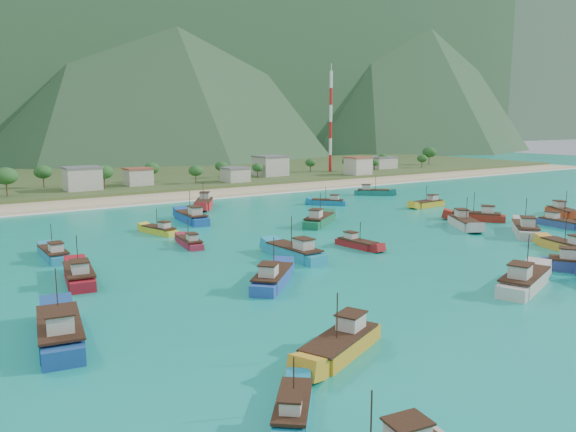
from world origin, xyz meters
TOP-DOWN VIEW (x-y plane):
  - ground at (0.00, 0.00)m, footprint 600.00×600.00m
  - beach at (0.00, 79.00)m, footprint 400.00×18.00m
  - land at (0.00, 140.00)m, footprint 400.00×110.00m
  - surf_line at (0.00, 69.50)m, footprint 400.00×2.50m
  - village at (10.46, 102.19)m, footprint 209.99×28.47m
  - vegetation at (3.29, 103.04)m, footprint 277.47×25.23m
  - radio_tower at (77.06, 108.00)m, footprint 1.20×1.20m
  - boat_0 at (3.30, 19.57)m, footprint 11.94×9.94m
  - boat_1 at (-6.11, 55.58)m, footprint 9.66×12.33m
  - boat_2 at (-3.02, -32.60)m, footprint 13.23×7.65m
  - boat_3 at (43.50, -10.67)m, footprint 3.82×10.19m
  - boat_4 at (57.64, -3.32)m, footprint 8.32×10.97m
  - boat_6 at (42.52, 24.34)m, footprint 10.27×3.54m
  - boat_8 at (29.82, -11.56)m, footprint 12.20×11.04m
  - boat_9 at (-50.09, 19.47)m, footprint 3.02×10.08m
  - boat_10 at (47.07, 50.08)m, footprint 10.13×9.13m
  - boat_11 at (23.42, 41.68)m, footprint 8.17×8.68m
  - boat_13 at (-18.15, -2.03)m, footprint 3.99×12.19m
  - boat_14 at (-36.18, -35.17)m, footprint 11.61×7.44m
  - boat_16 at (-46.44, -41.96)m, footprint 7.08×7.70m
  - boat_18 at (-4.46, -1.46)m, footprint 3.26×8.73m
  - boat_19 at (35.63, 3.87)m, footprint 9.27×11.33m
  - boat_20 at (22.80, -24.05)m, footprint 5.86×10.77m
  - boat_21 at (26.42, 0.13)m, footprint 9.18×11.67m
  - boat_22 at (-28.38, 29.64)m, footprint 4.79×9.16m
  - boat_25 at (-28.19, 16.00)m, footprint 3.65×8.92m
  - boat_26 at (-17.68, 37.82)m, footprint 4.61×12.66m
  - boat_27 at (-57.36, -17.47)m, footprint 6.07×13.62m
  - boat_29 at (-29.20, -12.49)m, footprint 10.64×10.33m
  - boat_30 at (-50.18, 3.60)m, footprint 5.18×11.83m

SIDE VIEW (x-z plane):
  - ground at x=0.00m, z-range 0.00..0.00m
  - beach at x=0.00m, z-range -0.60..0.60m
  - land at x=0.00m, z-range -1.20..1.20m
  - surf_line at x=0.00m, z-range -0.04..0.04m
  - boat_16 at x=-46.44m, z-range -1.91..2.87m
  - boat_18 at x=-4.46m, z-range -2.00..3.05m
  - boat_25 at x=-28.19m, z-range -2.02..3.10m
  - boat_22 at x=-28.38m, z-range -2.05..3.15m
  - boat_11 at x=23.42m, z-range -2.12..3.32m
  - boat_3 at x=43.50m, z-range -2.27..3.62m
  - boat_9 at x=-50.09m, z-range -2.29..3.66m
  - boat_6 at x=42.52m, z-range -2.30..3.68m
  - boat_20 at x=22.80m, z-range -2.33..3.77m
  - boat_10 at x=47.07m, z-range -2.38..3.86m
  - boat_4 at x=57.64m, z-range -2.44..3.98m
  - boat_14 at x=-36.18m, z-range -2.50..4.12m
  - boat_19 at x=35.63m, z-range -2.54..4.21m
  - boat_30 at x=-50.18m, z-range -2.54..4.22m
  - boat_29 at x=-29.20m, z-range -2.55..4.22m
  - boat_21 at x=26.42m, z-range -2.58..4.30m
  - boat_13 at x=-18.15m, z-range -2.66..4.47m
  - boat_0 at x=3.30m, z-range -2.67..4.49m
  - boat_1 at x=-6.11m, z-range -2.71..4.56m
  - boat_26 at x=-17.68m, z-range -2.73..4.61m
  - boat_2 at x=-3.02m, z-range -2.78..4.72m
  - boat_8 at x=29.82m, z-range -2.79..4.74m
  - boat_27 at x=-57.36m, z-range -2.86..4.90m
  - village at x=10.46m, z-range 1.10..8.32m
  - vegetation at x=3.29m, z-range 0.71..9.42m
  - radio_tower at x=77.06m, z-range 1.60..42.09m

